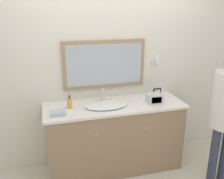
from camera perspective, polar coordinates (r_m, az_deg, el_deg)
wall_back at (r=3.30m, az=-0.94°, el=4.68°), size 8.00×0.18×2.55m
vanity_counter at (r=3.30m, az=0.60°, el=-10.70°), size 1.75×0.61×0.90m
sink_basin at (r=3.05m, az=-1.38°, el=-3.49°), size 0.52×0.37×0.18m
soap_bottle at (r=3.02m, az=-9.67°, el=-3.10°), size 0.06×0.06×0.16m
appliance_box at (r=3.19m, az=9.69°, el=-2.01°), size 0.19×0.14×0.12m
picture_frame at (r=3.40m, az=10.26°, el=-0.70°), size 0.11×0.01×0.12m
hand_towel_near_sink at (r=2.87m, az=-12.26°, el=-5.31°), size 0.17×0.11×0.05m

